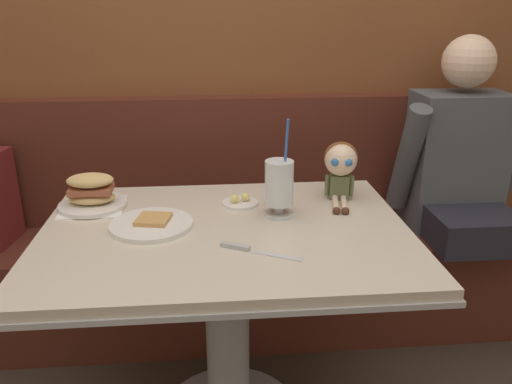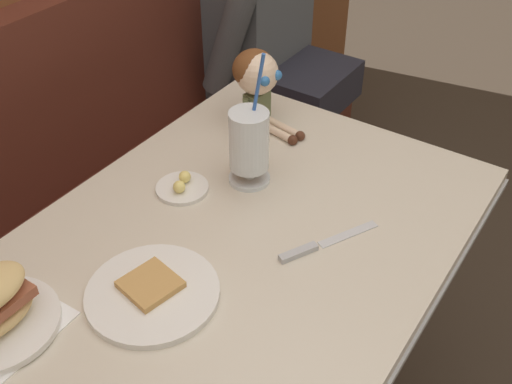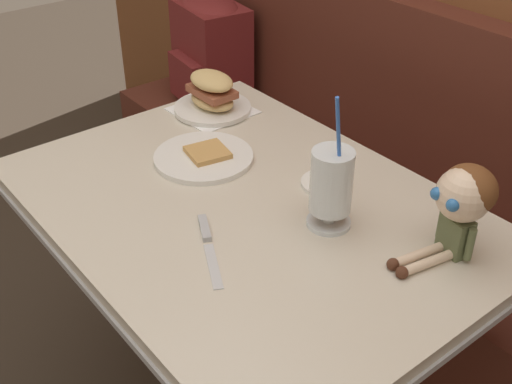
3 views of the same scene
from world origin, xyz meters
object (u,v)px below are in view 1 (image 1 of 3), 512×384
object	(u,v)px
seated_doll	(341,163)
milkshake_glass	(279,185)
diner_patron	(459,163)
toast_plate	(152,224)
butter_knife	(247,249)
butter_saucer	(240,202)
sandwich_plate	(92,194)

from	to	relation	value
seated_doll	milkshake_glass	bearing A→B (deg)	-149.95
seated_doll	diner_patron	distance (m)	0.72
toast_plate	diner_patron	distance (m)	1.34
butter_knife	diner_patron	distance (m)	1.20
toast_plate	butter_saucer	size ratio (longest dim) A/B	2.08
milkshake_glass	butter_saucer	size ratio (longest dim) A/B	2.63
butter_saucer	butter_knife	size ratio (longest dim) A/B	0.55
milkshake_glass	butter_knife	size ratio (longest dim) A/B	1.45
seated_doll	butter_saucer	bearing A→B (deg)	-175.61
butter_saucer	diner_patron	xyz separation A→B (m)	(0.95, 0.39, -0.01)
sandwich_plate	butter_knife	xyz separation A→B (m)	(0.48, -0.36, -0.04)
toast_plate	diner_patron	bearing A→B (deg)	24.00
seated_doll	sandwich_plate	bearing A→B (deg)	-179.47
seated_doll	butter_knife	bearing A→B (deg)	-133.18
butter_saucer	butter_knife	world-z (taller)	butter_saucer
sandwich_plate	butter_knife	distance (m)	0.60
toast_plate	diner_patron	world-z (taller)	diner_patron
seated_doll	diner_patron	world-z (taller)	diner_patron
sandwich_plate	diner_patron	world-z (taller)	diner_patron
butter_knife	seated_doll	world-z (taller)	seated_doll
butter_knife	diner_patron	world-z (taller)	diner_patron
toast_plate	butter_knife	size ratio (longest dim) A/B	1.15
diner_patron	seated_doll	bearing A→B (deg)	-149.12
milkshake_glass	sandwich_plate	xyz separation A→B (m)	(-0.60, 0.12, -0.06)
diner_patron	milkshake_glass	bearing A→B (deg)	-149.35
sandwich_plate	toast_plate	bearing A→B (deg)	-40.02
butter_saucer	diner_patron	distance (m)	1.02
toast_plate	sandwich_plate	xyz separation A→B (m)	(-0.21, 0.18, 0.04)
milkshake_glass	sandwich_plate	world-z (taller)	milkshake_glass
milkshake_glass	butter_saucer	world-z (taller)	milkshake_glass
diner_patron	butter_knife	bearing A→B (deg)	-142.48
milkshake_glass	toast_plate	bearing A→B (deg)	-172.38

